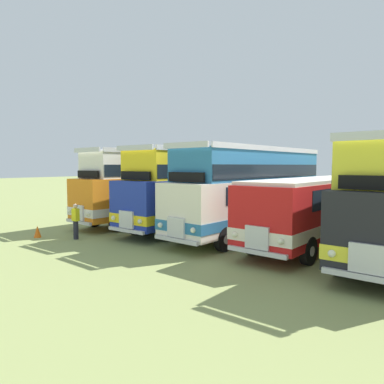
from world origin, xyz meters
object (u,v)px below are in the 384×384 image
object	(u,v)px
bus_third_in_row	(253,189)
cone_near_end	(37,232)
bus_second_in_row	(199,186)
marshal_person	(76,221)
bus_fourth_in_row	(318,205)
bus_first_in_row	(157,184)

from	to	relation	value
bus_third_in_row	cone_near_end	bearing A→B (deg)	-136.23
bus_second_in_row	cone_near_end	bearing A→B (deg)	-120.81
bus_third_in_row	marshal_person	bearing A→B (deg)	-132.19
bus_fourth_in_row	bus_third_in_row	bearing A→B (deg)	176.24
bus_first_in_row	marshal_person	distance (m)	6.82
bus_second_in_row	bus_third_in_row	bearing A→B (deg)	2.06
bus_first_in_row	bus_third_in_row	distance (m)	6.91
marshal_person	bus_first_in_row	bearing A→B (deg)	97.75
cone_near_end	marshal_person	size ratio (longest dim) A/B	0.34
bus_second_in_row	cone_near_end	world-z (taller)	bus_second_in_row
bus_first_in_row	bus_fourth_in_row	distance (m)	10.38
bus_third_in_row	bus_fourth_in_row	xyz separation A→B (m)	(3.45, -0.23, -0.61)
bus_second_in_row	bus_first_in_row	bearing A→B (deg)	178.44
bus_third_in_row	bus_second_in_row	bearing A→B (deg)	-177.94
cone_near_end	marshal_person	world-z (taller)	marshal_person
bus_third_in_row	cone_near_end	distance (m)	11.13
bus_first_in_row	cone_near_end	bearing A→B (deg)	-97.50
bus_second_in_row	cone_near_end	xyz separation A→B (m)	(-4.44, -7.44, -2.07)
bus_second_in_row	marshal_person	world-z (taller)	bus_second_in_row
bus_third_in_row	marshal_person	size ratio (longest dim) A/B	6.73
bus_third_in_row	bus_fourth_in_row	distance (m)	3.51
cone_near_end	bus_third_in_row	bearing A→B (deg)	43.77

